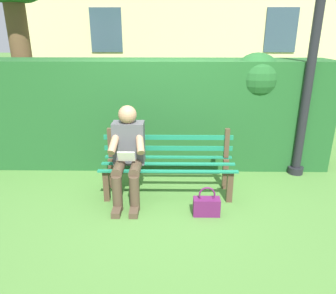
{
  "coord_description": "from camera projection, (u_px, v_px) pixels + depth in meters",
  "views": [
    {
      "loc": [
        -0.05,
        3.65,
        1.97
      ],
      "look_at": [
        0.0,
        0.1,
        0.68
      ],
      "focal_mm": 33.9,
      "sensor_mm": 36.0,
      "label": 1
    }
  ],
  "objects": [
    {
      "name": "ground",
      "position": [
        168.0,
        194.0,
        4.1
      ],
      "size": [
        60.0,
        60.0,
        0.0
      ],
      "primitive_type": "plane",
      "color": "#477533"
    },
    {
      "name": "hedge_backdrop",
      "position": [
        144.0,
        111.0,
        4.85
      ],
      "size": [
        5.59,
        0.85,
        1.71
      ],
      "color": "#1E5123",
      "rests_on": "ground"
    },
    {
      "name": "handbag",
      "position": [
        207.0,
        206.0,
        3.59
      ],
      "size": [
        0.3,
        0.14,
        0.35
      ],
      "color": "#59194C",
      "rests_on": "ground"
    },
    {
      "name": "lamp_post",
      "position": [
        316.0,
        29.0,
        4.02
      ],
      "size": [
        0.32,
        0.32,
        3.18
      ],
      "color": "black",
      "rests_on": "ground"
    },
    {
      "name": "person_seated",
      "position": [
        128.0,
        152.0,
        3.81
      ],
      "size": [
        0.44,
        0.73,
        1.16
      ],
      "color": "#4C4C51",
      "rests_on": "ground"
    },
    {
      "name": "park_bench",
      "position": [
        168.0,
        163.0,
        4.03
      ],
      "size": [
        1.66,
        0.51,
        0.82
      ],
      "color": "#4C3828",
      "rests_on": "ground"
    }
  ]
}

